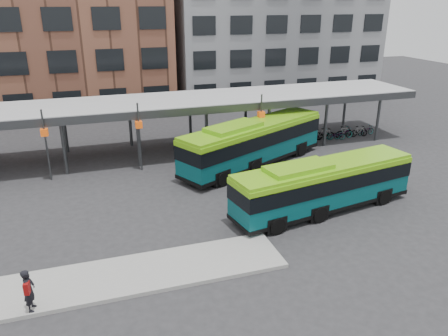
% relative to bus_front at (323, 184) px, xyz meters
% --- Properties ---
extents(ground, '(120.00, 120.00, 0.00)m').
position_rel_bus_front_xyz_m(ground, '(-5.82, -0.17, -1.59)').
color(ground, '#28282B').
rests_on(ground, ground).
extents(boarding_island, '(14.00, 3.00, 0.18)m').
position_rel_bus_front_xyz_m(boarding_island, '(-11.32, -3.17, -1.50)').
color(boarding_island, gray).
rests_on(boarding_island, ground).
extents(canopy, '(40.00, 6.53, 4.80)m').
position_rel_bus_front_xyz_m(canopy, '(-5.87, 12.70, 2.32)').
color(canopy, '#999B9E').
rests_on(canopy, ground).
extents(building_brick, '(26.00, 14.00, 22.00)m').
position_rel_bus_front_xyz_m(building_brick, '(-15.82, 31.83, 9.41)').
color(building_brick, brown).
rests_on(building_brick, ground).
extents(building_grey, '(24.00, 14.00, 20.00)m').
position_rel_bus_front_xyz_m(building_grey, '(10.18, 31.83, 8.41)').
color(building_grey, slate).
rests_on(building_grey, ground).
extents(bus_front, '(11.28, 4.17, 3.05)m').
position_rel_bus_front_xyz_m(bus_front, '(0.00, 0.00, 0.00)').
color(bus_front, '#06464A').
rests_on(bus_front, ground).
extents(bus_rear, '(12.21, 7.82, 3.40)m').
position_rel_bus_front_xyz_m(bus_rear, '(-1.02, 8.00, 0.18)').
color(bus_rear, '#06464A').
rests_on(bus_rear, ground).
extents(pedestrian, '(0.51, 0.70, 1.74)m').
position_rel_bus_front_xyz_m(pedestrian, '(-14.95, -4.38, -0.52)').
color(pedestrian, black).
rests_on(pedestrian, boarding_island).
extents(bike_rack, '(8.01, 1.29, 1.04)m').
position_rel_bus_front_xyz_m(bike_rack, '(7.98, 11.78, -1.11)').
color(bike_rack, slate).
rests_on(bike_rack, ground).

